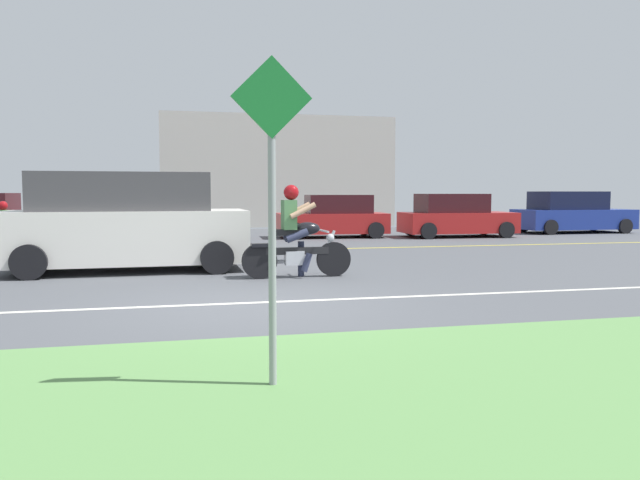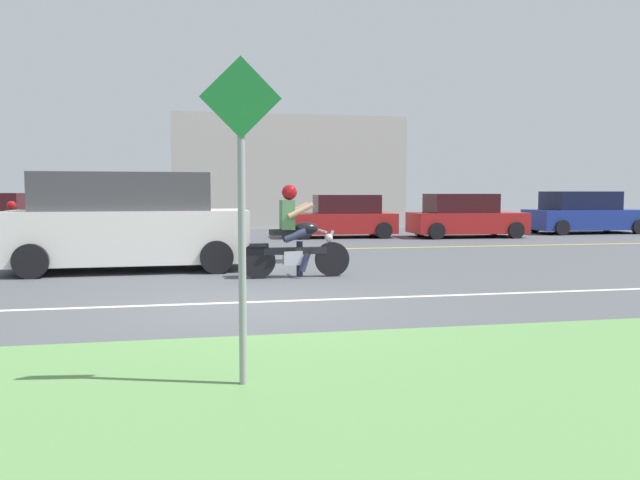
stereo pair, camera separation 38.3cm
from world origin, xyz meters
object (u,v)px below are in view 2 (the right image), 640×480
Objects in this scene: parked_car_1 at (145,216)px; parked_car_2 at (342,218)px; parked_car_4 at (584,214)px; street_sign at (242,191)px; motorcyclist at (294,238)px; motorcyclist_distant at (11,232)px; parked_car_3 at (465,217)px; suv_nearby at (128,223)px.

parked_car_2 is (6.68, -1.07, -0.07)m from parked_car_1.
street_sign is at bearing -130.63° from parked_car_4.
motorcyclist_distant is at bearing 139.24° from motorcyclist.
parked_car_3 is 2.94× the size of motorcyclist_distant.
parked_car_4 is at bearing 38.38° from motorcyclist.
parked_car_1 is 3.32× the size of motorcyclist_distant.
motorcyclist is 0.45× the size of parked_car_1.
parked_car_1 reaches higher than parked_car_2.
parked_car_2 is at bearing 51.91° from suv_nearby.
motorcyclist is 16.35m from parked_car_4.
parked_car_3 is 1.53× the size of street_sign.
parked_car_2 is at bearing -9.06° from parked_car_1.
parked_car_4 is at bearing 11.45° from parked_car_3.
street_sign is (-1.41, -6.42, 0.86)m from motorcyclist.
motorcyclist is at bearing -108.11° from parked_car_2.
parked_car_4 is 19.70m from motorcyclist_distant.
suv_nearby is 3.58× the size of motorcyclist_distant.
parked_car_1 is at bearing 92.38° from suv_nearby.
motorcyclist_distant is (-9.52, -4.34, -0.12)m from parked_car_2.
suv_nearby is 4.92m from motorcyclist_distant.
motorcyclist_distant is at bearing -117.70° from parked_car_1.
street_sign is at bearing -78.25° from suv_nearby.
suv_nearby is 12.84m from parked_car_3.
parked_car_3 is (10.92, -1.79, -0.05)m from parked_car_1.
parked_car_3 is at bearing -168.55° from parked_car_4.
parked_car_4 reaches higher than parked_car_3.
motorcyclist reaches higher than parked_car_2.
parked_car_1 is at bearing 170.70° from parked_car_3.
parked_car_4 is (12.81, 10.15, 0.03)m from motorcyclist.
motorcyclist_distant is (-13.76, -3.61, -0.14)m from parked_car_3.
parked_car_4 is (9.61, 0.37, 0.05)m from parked_car_2.
parked_car_4 is at bearing 27.85° from suv_nearby.
suv_nearby is 1.87× the size of street_sign.
parked_car_1 is at bearing 170.94° from parked_car_2.
parked_car_3 is 14.22m from motorcyclist_distant.
parked_car_2 is 4.30m from parked_car_3.
parked_car_3 is at bearing -9.68° from parked_car_2.
parked_car_1 is 1.73× the size of street_sign.
parked_car_3 is at bearing 50.62° from motorcyclist.
parked_car_2 is 2.84× the size of motorcyclist_distant.
parked_car_4 is at bearing 49.37° from street_sign.
motorcyclist is 3.57m from suv_nearby.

